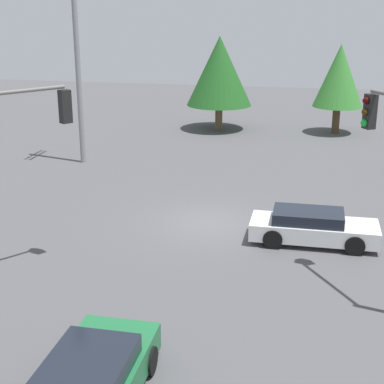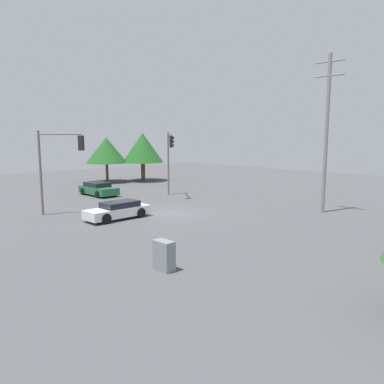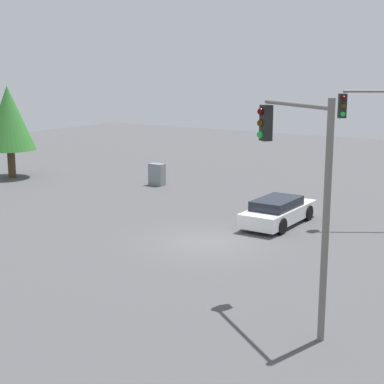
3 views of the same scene
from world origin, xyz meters
name	(u,v)px [view 1 (image 1 of 3)]	position (x,y,z in m)	size (l,w,h in m)	color
ground_plane	(209,223)	(0.00, 0.00, 0.00)	(80.00, 80.00, 0.00)	#4C4C4F
sedan_white	(312,227)	(-1.20, -4.06, 0.61)	(1.86, 4.61, 1.23)	silver
sedan_green	(90,382)	(-11.61, 0.53, 0.65)	(4.55, 2.07, 1.30)	#1E6638
traffic_signal_main	(9,150)	(-6.06, 5.06, 4.23)	(3.04, 2.31, 6.19)	slate
utility_pole_tall	(77,47)	(7.84, 8.50, 6.20)	(2.20, 0.28, 11.78)	gray
tree_left	(219,71)	(18.08, 2.60, 3.99)	(4.42, 4.42, 6.31)	brown
tree_right	(339,76)	(18.41, -5.31, 3.81)	(3.27, 3.27, 5.88)	#4C3823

